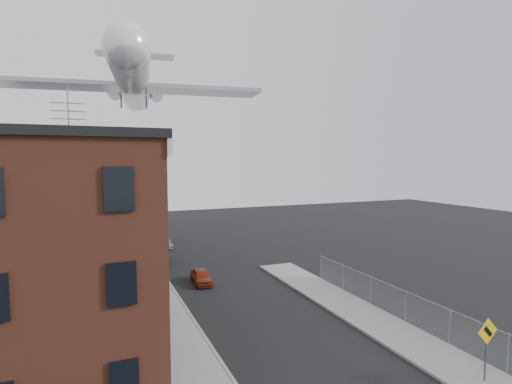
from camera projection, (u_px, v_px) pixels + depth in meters
sidewalk_left at (139, 264)px, 35.33m from camera, size 3.00×62.00×0.12m
sidewalk_right at (372, 320)px, 23.02m from camera, size 3.00×26.00×0.12m
curb_left at (156, 262)px, 35.89m from camera, size 0.15×62.00×0.14m
curb_right at (352, 324)px, 22.46m from camera, size 0.15×26.00×0.14m
corner_building at (24, 258)px, 16.78m from camera, size 10.31×12.30×12.15m
row_house_a at (46, 225)px, 25.53m from camera, size 11.98×7.00×10.30m
row_house_b at (55, 212)px, 31.97m from camera, size 11.98×7.00×10.30m
row_house_c at (61, 203)px, 38.40m from camera, size 11.98×7.00×10.30m
row_house_d at (65, 197)px, 44.84m from camera, size 11.98×7.00×10.30m
row_house_e at (68, 192)px, 51.27m from camera, size 11.98×7.00×10.30m
chainlink_fence at (406, 306)px, 22.60m from camera, size 0.06×18.06×1.90m
warning_sign at (487, 340)px, 16.45m from camera, size 1.10×0.11×2.80m
utility_pole at (146, 222)px, 29.40m from camera, size 1.80×0.26×9.00m
street_tree at (136, 220)px, 38.75m from camera, size 3.22×3.20×5.20m
car_near at (201, 276)px, 29.93m from camera, size 1.44×3.28×1.10m
car_mid at (161, 257)px, 35.73m from camera, size 1.68×3.66×1.16m
car_far at (164, 242)px, 42.59m from camera, size 1.62×3.71×1.06m
airplane at (133, 81)px, 35.59m from camera, size 22.11×25.25×7.27m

